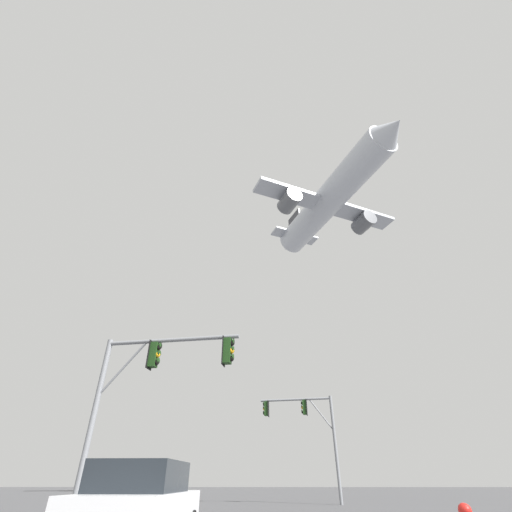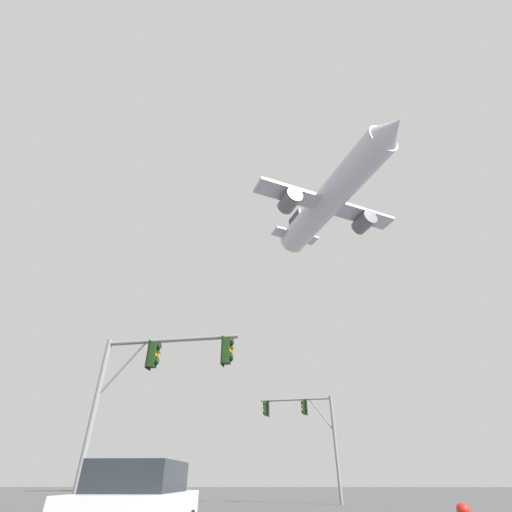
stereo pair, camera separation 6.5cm
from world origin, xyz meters
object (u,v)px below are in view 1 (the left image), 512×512
(airplane, at_px, (329,200))
(signal_pole_near, at_px, (148,377))
(parked_car, at_px, (139,504))
(signal_pole_far, at_px, (307,421))

(airplane, bearing_deg, signal_pole_near, -120.13)
(signal_pole_near, height_order, parked_car, signal_pole_near)
(signal_pole_far, xyz_separation_m, parked_car, (-5.66, -16.73, -3.70))
(signal_pole_far, bearing_deg, signal_pole_near, -119.38)
(signal_pole_near, xyz_separation_m, signal_pole_far, (7.15, 12.70, 0.14))
(airplane, relative_size, parked_car, 6.28)
(signal_pole_near, bearing_deg, signal_pole_far, 60.62)
(signal_pole_near, distance_m, signal_pole_far, 14.58)
(signal_pole_far, distance_m, airplane, 31.25)
(signal_pole_near, xyz_separation_m, parked_car, (1.49, -4.03, -3.56))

